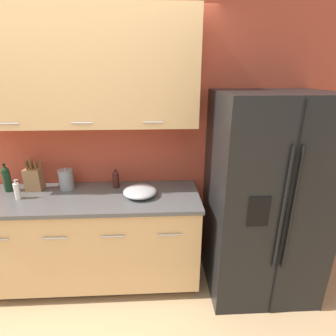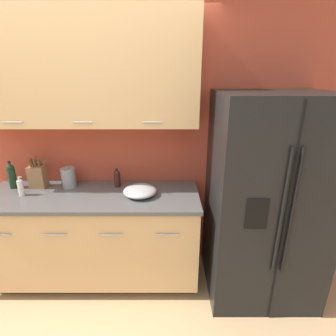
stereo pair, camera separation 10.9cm
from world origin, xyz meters
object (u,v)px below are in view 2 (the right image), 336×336
soap_dispenser (21,188)px  steel_canister (69,177)px  refrigerator (265,200)px  mixing_bowl (140,191)px  oil_bottle (117,178)px  knife_block (38,176)px  wine_bottle (12,176)px

soap_dispenser → steel_canister: (0.36, 0.19, 0.02)m
soap_dispenser → steel_canister: size_ratio=0.88×
refrigerator → mixing_bowl: size_ratio=6.13×
refrigerator → steel_canister: size_ratio=8.94×
refrigerator → soap_dispenser: bearing=178.4°
soap_dispenser → oil_bottle: 0.85m
knife_block → mixing_bowl: (0.98, -0.18, -0.07)m
knife_block → soap_dispenser: 0.20m
refrigerator → knife_block: refrigerator is taller
refrigerator → knife_block: 2.10m
steel_canister → mixing_bowl: steel_canister is taller
soap_dispenser → mixing_bowl: (1.06, 0.01, -0.03)m
mixing_bowl → refrigerator: bearing=-3.5°
soap_dispenser → mixing_bowl: size_ratio=0.61×
knife_block → oil_bottle: bearing=0.9°
knife_block → mixing_bowl: 1.00m
wine_bottle → mixing_bowl: (1.22, -0.16, -0.08)m
wine_bottle → mixing_bowl: 1.23m
refrigerator → steel_canister: (-1.80, 0.25, 0.11)m
mixing_bowl → knife_block: bearing=169.8°
wine_bottle → soap_dispenser: bearing=-46.0°
knife_block → soap_dispenser: bearing=-111.9°
wine_bottle → steel_canister: bearing=2.5°
wine_bottle → refrigerator: bearing=-5.6°
soap_dispenser → mixing_bowl: bearing=0.3°
refrigerator → knife_block: bearing=173.3°
wine_bottle → mixing_bowl: bearing=-7.6°
steel_canister → wine_bottle: bearing=-177.5°
soap_dispenser → steel_canister: bearing=27.7°
wine_bottle → oil_bottle: 0.98m
oil_bottle → mixing_bowl: bearing=-38.8°
knife_block → steel_canister: (0.29, 0.01, -0.02)m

